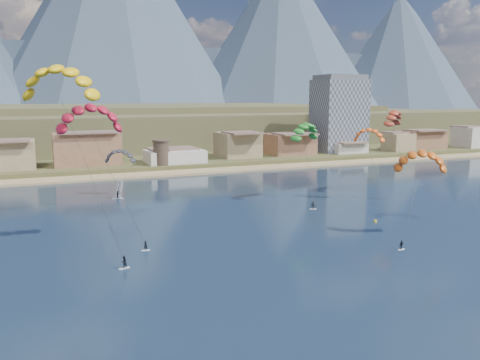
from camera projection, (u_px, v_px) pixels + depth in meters
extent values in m
plane|color=black|center=(338.00, 299.00, 60.73)|extent=(2400.00, 2400.00, 0.00)
cube|color=tan|center=(152.00, 174.00, 157.25)|extent=(2200.00, 12.00, 0.90)
cube|color=brown|center=(67.00, 119.00, 570.91)|extent=(2200.00, 900.00, 4.00)
cube|color=brown|center=(178.00, 125.00, 274.65)|extent=(320.00, 150.00, 15.00)
cube|color=brown|center=(24.00, 122.00, 280.68)|extent=(380.00, 170.00, 18.00)
cone|color=#2B3948|center=(113.00, 4.00, 833.31)|extent=(440.00, 440.00, 360.00)
cone|color=#2B3948|center=(280.00, 31.00, 915.81)|extent=(380.00, 380.00, 290.00)
cone|color=#2B3948|center=(396.00, 48.00, 1033.82)|extent=(340.00, 340.00, 250.00)
cone|color=#2B3948|center=(469.00, 59.00, 1128.38)|extent=(320.00, 320.00, 220.00)
cube|color=#2B3948|center=(54.00, 79.00, 871.14)|extent=(2000.00, 200.00, 110.00)
cube|color=gray|center=(339.00, 116.00, 206.55)|extent=(20.00, 16.00, 30.00)
cube|color=#59595E|center=(340.00, 77.00, 203.87)|extent=(18.00, 14.40, 2.00)
cylinder|color=#47382D|center=(161.00, 153.00, 165.47)|extent=(5.20, 5.20, 8.00)
cylinder|color=#47382D|center=(161.00, 141.00, 164.75)|extent=(5.82, 5.82, 0.60)
cube|color=silver|center=(146.00, 250.00, 79.85)|extent=(1.43, 0.64, 0.09)
imported|color=black|center=(146.00, 245.00, 79.71)|extent=(0.63, 0.47, 1.59)
cylinder|color=#262626|center=(118.00, 187.00, 80.99)|extent=(0.05, 0.05, 21.41)
cube|color=silver|center=(124.00, 268.00, 71.49)|extent=(1.66, 0.86, 0.11)
imported|color=black|center=(124.00, 262.00, 71.33)|extent=(1.03, 0.89, 1.83)
cylinder|color=#262626|center=(91.00, 178.00, 72.93)|extent=(0.05, 0.05, 26.72)
cube|color=silver|center=(401.00, 249.00, 80.35)|extent=(1.32, 0.51, 0.09)
imported|color=black|center=(401.00, 245.00, 80.22)|extent=(0.90, 0.45, 1.48)
cylinder|color=#262626|center=(411.00, 206.00, 84.33)|extent=(0.05, 0.05, 15.93)
cube|color=silver|center=(313.00, 209.00, 109.31)|extent=(1.55, 1.01, 0.10)
imported|color=black|center=(313.00, 205.00, 109.15)|extent=(1.27, 1.03, 1.72)
cylinder|color=#262626|center=(309.00, 171.00, 113.46)|extent=(0.05, 0.05, 17.60)
cylinder|color=#262626|center=(123.00, 180.00, 121.85)|extent=(0.04, 0.04, 11.33)
cylinder|color=#262626|center=(378.00, 172.00, 116.51)|extent=(0.04, 0.04, 15.94)
cylinder|color=#262626|center=(401.00, 160.00, 124.58)|extent=(0.04, 0.04, 19.08)
cube|color=silver|center=(118.00, 198.00, 120.83)|extent=(2.65, 1.51, 0.13)
imported|color=black|center=(118.00, 195.00, 120.66)|extent=(1.03, 0.84, 1.83)
cube|color=white|center=(119.00, 189.00, 120.60)|extent=(1.81, 2.93, 4.37)
sphere|color=yellow|center=(375.00, 221.00, 98.33)|extent=(0.69, 0.69, 0.69)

